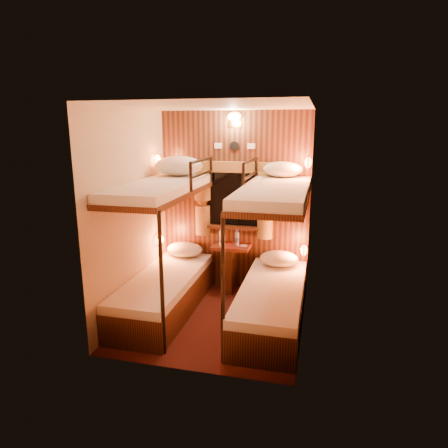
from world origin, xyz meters
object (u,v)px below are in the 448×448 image
(bunk_right, at_px, (272,277))
(bottle_right, at_px, (237,239))
(bunk_left, at_px, (164,267))
(bottle_left, at_px, (222,238))
(table, at_px, (231,262))

(bunk_right, bearing_deg, bottle_right, 126.31)
(bunk_left, xyz_separation_m, bottle_right, (0.73, 0.78, 0.19))
(bottle_left, bearing_deg, bunk_right, -43.80)
(table, distance_m, bottle_right, 0.34)
(bunk_right, height_order, table, bunk_right)
(bunk_right, distance_m, bottle_left, 1.08)
(bunk_left, bearing_deg, bottle_left, 54.54)
(bottle_right, bearing_deg, bunk_left, -133.07)
(bottle_left, bearing_deg, bottle_right, 10.70)
(bunk_left, xyz_separation_m, bunk_right, (1.30, 0.00, 0.00))
(table, bearing_deg, bottle_left, -160.67)
(bunk_left, height_order, bottle_right, bunk_left)
(table, xyz_separation_m, bottle_left, (-0.12, -0.04, 0.34))
(table, bearing_deg, bunk_right, -50.33)
(table, bearing_deg, bunk_left, -129.67)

